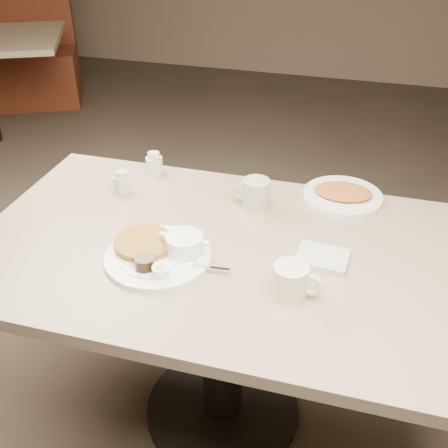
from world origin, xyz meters
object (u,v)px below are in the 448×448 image
(coffee_mug_far, at_px, (255,194))
(creamer_left, at_px, (121,182))
(hash_plate, at_px, (343,194))
(main_plate, at_px, (161,251))
(diner_table, at_px, (222,291))
(coffee_mug_near, at_px, (292,281))
(booth_back_left, at_px, (0,57))
(creamer_right, at_px, (154,163))

(coffee_mug_far, xyz_separation_m, creamer_left, (-0.47, -0.03, -0.01))
(creamer_left, distance_m, hash_plate, 0.76)
(main_plate, distance_m, hash_plate, 0.68)
(diner_table, relative_size, creamer_left, 18.75)
(coffee_mug_near, height_order, hash_plate, coffee_mug_near)
(coffee_mug_near, xyz_separation_m, creamer_left, (-0.66, 0.38, -0.01))
(coffee_mug_far, bearing_deg, diner_table, -99.00)
(hash_plate, height_order, booth_back_left, booth_back_left)
(diner_table, distance_m, booth_back_left, 3.62)
(creamer_left, relative_size, booth_back_left, 0.05)
(coffee_mug_near, relative_size, booth_back_left, 0.08)
(diner_table, height_order, creamer_left, creamer_left)
(coffee_mug_near, xyz_separation_m, booth_back_left, (-2.84, 2.67, -0.39))
(coffee_mug_near, bearing_deg, coffee_mug_far, 115.28)
(hash_plate, bearing_deg, main_plate, -134.16)
(main_plate, bearing_deg, coffee_mug_far, 60.65)
(coffee_mug_far, relative_size, booth_back_left, 0.07)
(main_plate, bearing_deg, creamer_right, 113.96)
(coffee_mug_far, bearing_deg, main_plate, -119.35)
(diner_table, height_order, main_plate, main_plate)
(creamer_left, relative_size, creamer_right, 1.00)
(booth_back_left, bearing_deg, creamer_left, -46.40)
(hash_plate, bearing_deg, booth_back_left, 144.01)
(diner_table, height_order, coffee_mug_far, coffee_mug_far)
(creamer_left, height_order, creamer_right, same)
(coffee_mug_far, bearing_deg, coffee_mug_near, -64.72)
(main_plate, height_order, coffee_mug_far, coffee_mug_far)
(diner_table, relative_size, hash_plate, 5.42)
(booth_back_left, bearing_deg, coffee_mug_far, -40.51)
(creamer_left, bearing_deg, creamer_right, 71.79)
(hash_plate, xyz_separation_m, booth_back_left, (-2.92, 2.12, -0.35))
(main_plate, xyz_separation_m, coffee_mug_near, (0.39, -0.06, 0.02))
(main_plate, relative_size, booth_back_left, 0.22)
(diner_table, bearing_deg, creamer_right, 133.58)
(booth_back_left, bearing_deg, creamer_right, -43.53)
(coffee_mug_far, height_order, hash_plate, coffee_mug_far)
(creamer_right, xyz_separation_m, booth_back_left, (-2.23, 2.12, -0.38))
(coffee_mug_far, height_order, creamer_right, coffee_mug_far)
(diner_table, bearing_deg, creamer_left, 152.23)
(coffee_mug_near, xyz_separation_m, hash_plate, (0.08, 0.55, -0.03))
(coffee_mug_far, bearing_deg, creamer_right, 161.35)
(main_plate, distance_m, creamer_left, 0.42)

